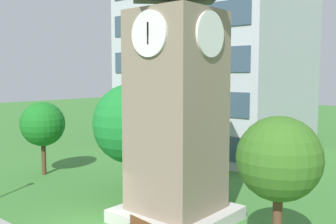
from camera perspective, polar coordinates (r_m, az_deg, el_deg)
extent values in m
cube|color=#384C60|center=(31.14, 0.79, -4.30)|extent=(13.55, 0.10, 1.80)
cube|color=#384C60|center=(30.76, 0.79, 1.59)|extent=(13.55, 0.10, 1.80)
cube|color=#384C60|center=(30.71, 0.80, 7.55)|extent=(13.55, 0.10, 1.80)
cube|color=#384C60|center=(31.00, 0.81, 13.47)|extent=(13.55, 0.10, 1.80)
cube|color=gray|center=(17.89, 1.26, -0.90)|extent=(3.57, 3.57, 9.79)
cube|color=beige|center=(18.96, 1.23, -14.85)|extent=(4.82, 4.82, 0.60)
cylinder|color=white|center=(16.48, -2.84, 11.51)|extent=(1.96, 0.12, 1.96)
cylinder|color=white|center=(16.77, 6.28, 11.38)|extent=(0.12, 1.96, 1.96)
cube|color=black|center=(16.45, -3.02, 12.14)|extent=(0.08, 0.04, 0.59)
cube|color=black|center=(16.42, -3.04, 11.53)|extent=(0.06, 0.03, 0.88)
cylinder|color=#513823|center=(23.15, -5.16, -8.75)|extent=(0.28, 0.28, 2.41)
sphere|color=#1B802F|center=(22.62, -5.22, -1.71)|extent=(4.72, 4.72, 4.72)
cylinder|color=#513823|center=(28.25, -17.90, -6.33)|extent=(0.32, 0.32, 2.47)
sphere|color=#197020|center=(27.88, -18.04, -1.70)|extent=(3.04, 3.04, 3.04)
sphere|color=#366920|center=(13.91, 16.10, -6.63)|extent=(2.96, 2.96, 2.96)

